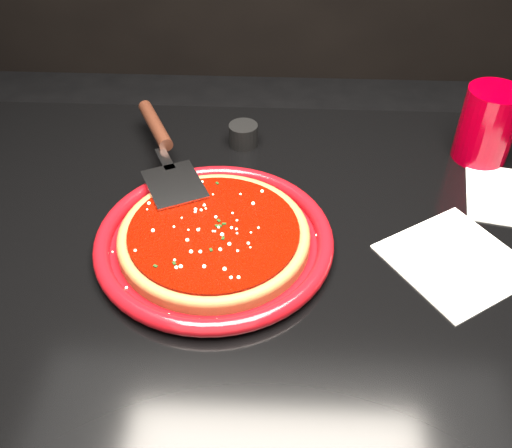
{
  "coord_description": "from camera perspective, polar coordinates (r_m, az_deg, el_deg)",
  "views": [
    {
      "loc": [
        -0.02,
        -0.61,
        1.34
      ],
      "look_at": [
        -0.05,
        0.02,
        0.77
      ],
      "focal_mm": 40.0,
      "sensor_mm": 36.0,
      "label": 1
    }
  ],
  "objects": [
    {
      "name": "table",
      "position": [
        1.14,
        2.44,
        -15.9
      ],
      "size": [
        1.2,
        0.8,
        0.75
      ],
      "primitive_type": "cube",
      "color": "black",
      "rests_on": "floor"
    },
    {
      "name": "plate",
      "position": [
        0.84,
        -4.19,
        -1.59
      ],
      "size": [
        0.41,
        0.41,
        0.03
      ],
      "primitive_type": "cylinder",
      "rotation": [
        0.0,
        0.0,
        0.2
      ],
      "color": "maroon",
      "rests_on": "table"
    },
    {
      "name": "pizza_crust",
      "position": [
        0.84,
        -4.2,
        -1.38
      ],
      "size": [
        0.33,
        0.33,
        0.01
      ],
      "primitive_type": "cylinder",
      "rotation": [
        0.0,
        0.0,
        0.2
      ],
      "color": "brown",
      "rests_on": "plate"
    },
    {
      "name": "pizza_crust_rim",
      "position": [
        0.83,
        -4.22,
        -1.03
      ],
      "size": [
        0.33,
        0.33,
        0.02
      ],
      "primitive_type": "torus",
      "rotation": [
        0.0,
        0.0,
        0.2
      ],
      "color": "brown",
      "rests_on": "plate"
    },
    {
      "name": "pizza_sauce",
      "position": [
        0.83,
        -4.24,
        -0.78
      ],
      "size": [
        0.29,
        0.29,
        0.01
      ],
      "primitive_type": "cylinder",
      "rotation": [
        0.0,
        0.0,
        0.2
      ],
      "color": "#720800",
      "rests_on": "plate"
    },
    {
      "name": "parmesan_dusting",
      "position": [
        0.82,
        -4.26,
        -0.41
      ],
      "size": [
        0.24,
        0.24,
        0.01
      ],
      "primitive_type": null,
      "color": "beige",
      "rests_on": "plate"
    },
    {
      "name": "basil_flecks",
      "position": [
        0.83,
        -4.26,
        -0.47
      ],
      "size": [
        0.22,
        0.22,
        0.0
      ],
      "primitive_type": null,
      "color": "black",
      "rests_on": "plate"
    },
    {
      "name": "pizza_server",
      "position": [
        0.98,
        -9.09,
        7.39
      ],
      "size": [
        0.24,
        0.36,
        0.03
      ],
      "primitive_type": null,
      "rotation": [
        0.0,
        0.0,
        0.45
      ],
      "color": "silver",
      "rests_on": "plate"
    },
    {
      "name": "cup",
      "position": [
        1.07,
        22.12,
        9.16
      ],
      "size": [
        0.12,
        0.12,
        0.13
      ],
      "primitive_type": "cylinder",
      "rotation": [
        0.0,
        0.0,
        0.3
      ],
      "color": "#8B000E",
      "rests_on": "table"
    },
    {
      "name": "napkin_a",
      "position": [
        0.87,
        19.31,
        -3.48
      ],
      "size": [
        0.24,
        0.24,
        0.0
      ],
      "primitive_type": "cube",
      "rotation": [
        0.0,
        0.0,
        0.58
      ],
      "color": "silver",
      "rests_on": "table"
    },
    {
      "name": "napkin_b",
      "position": [
        1.02,
        24.25,
        2.53
      ],
      "size": [
        0.17,
        0.18,
        0.0
      ],
      "primitive_type": "cube",
      "rotation": [
        0.0,
        0.0,
        -0.21
      ],
      "color": "silver",
      "rests_on": "table"
    },
    {
      "name": "ramekin",
      "position": [
        1.05,
        -1.27,
        8.91
      ],
      "size": [
        0.06,
        0.06,
        0.04
      ],
      "primitive_type": "cylinder",
      "rotation": [
        0.0,
        0.0,
        -0.11
      ],
      "color": "black",
      "rests_on": "table"
    }
  ]
}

